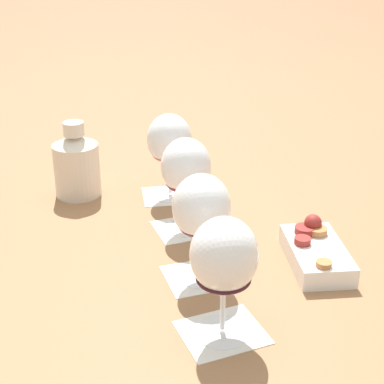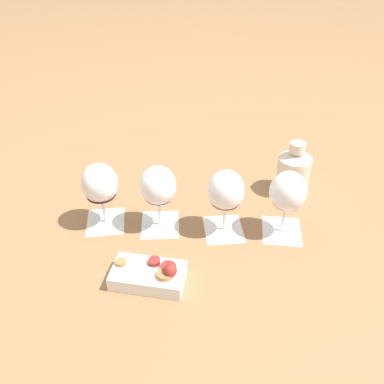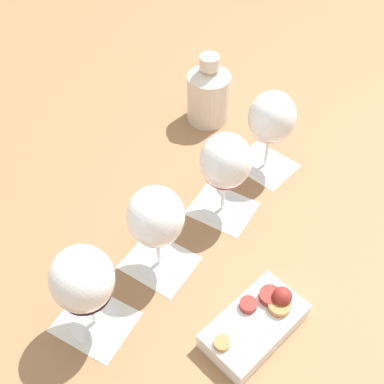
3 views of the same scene
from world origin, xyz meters
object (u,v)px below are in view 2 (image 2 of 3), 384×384
Objects in this scene: wine_glass_1 at (226,193)px; ceramic_vase at (293,171)px; snack_dish at (150,275)px; wine_glass_2 at (158,189)px; wine_glass_0 at (288,195)px; wine_glass_3 at (100,186)px.

wine_glass_1 reaches higher than ceramic_vase.
wine_glass_1 is at bearing -164.54° from snack_dish.
ceramic_vase is at bearing 173.20° from wine_glass_2.
wine_glass_2 is 0.21m from snack_dish.
wine_glass_1 is 1.11× the size of ceramic_vase.
wine_glass_0 is 1.00× the size of wine_glass_2.
wine_glass_1 is at bearing 143.47° from wine_glass_2.
wine_glass_2 is (0.25, -0.17, 0.00)m from wine_glass_0.
wine_glass_1 is at bearing 144.40° from wine_glass_3.
wine_glass_0 reaches higher than snack_dish.
ceramic_vase is at bearing -167.00° from snack_dish.
ceramic_vase is at bearing -169.23° from wine_glass_1.
wine_glass_2 is 0.14m from wine_glass_3.
wine_glass_2 reaches higher than ceramic_vase.
wine_glass_0 is at bearing 145.64° from wine_glass_2.
ceramic_vase is (-0.51, 0.13, -0.05)m from wine_glass_3.
wine_glass_1 is at bearing -31.93° from wine_glass_0.
wine_glass_0 is at bearing 42.49° from ceramic_vase.
wine_glass_0 is 0.37m from snack_dish.
wine_glass_1 and wine_glass_3 have the same top height.
wine_glass_3 is at bearing -34.42° from wine_glass_0.
snack_dish is (0.50, 0.11, -0.05)m from ceramic_vase.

